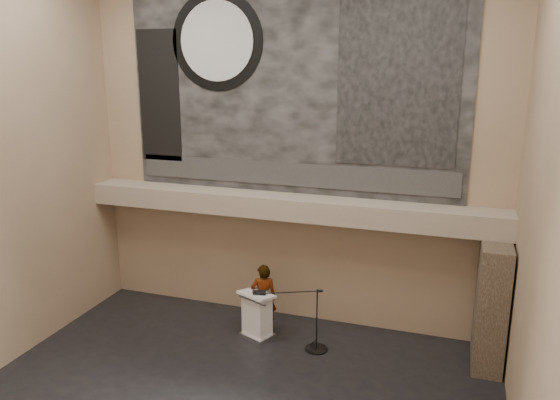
% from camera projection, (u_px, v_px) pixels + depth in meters
% --- Properties ---
extents(wall_back, '(10.00, 0.02, 8.50)m').
position_uv_depth(wall_back, '(291.00, 149.00, 12.81)').
color(wall_back, '#90765B').
rests_on(wall_back, floor).
extents(wall_front, '(10.00, 0.02, 8.50)m').
position_uv_depth(wall_front, '(53.00, 269.00, 5.47)').
color(wall_front, '#90765B').
rests_on(wall_front, floor).
extents(wall_right, '(0.02, 8.00, 8.50)m').
position_uv_depth(wall_right, '(547.00, 210.00, 7.61)').
color(wall_right, '#90765B').
rests_on(wall_right, floor).
extents(soffit, '(10.00, 0.80, 0.50)m').
position_uv_depth(soffit, '(285.00, 206.00, 12.77)').
color(soffit, gray).
rests_on(soffit, wall_back).
extents(sprinkler_left, '(0.04, 0.04, 0.06)m').
position_uv_depth(sprinkler_left, '(222.00, 212.00, 13.29)').
color(sprinkler_left, '#B2893D').
rests_on(sprinkler_left, soffit).
extents(sprinkler_right, '(0.04, 0.04, 0.06)m').
position_uv_depth(sprinkler_right, '(365.00, 226.00, 12.21)').
color(sprinkler_right, '#B2893D').
rests_on(sprinkler_right, soffit).
extents(banner, '(8.00, 0.05, 5.00)m').
position_uv_depth(banner, '(291.00, 86.00, 12.42)').
color(banner, black).
rests_on(banner, wall_back).
extents(banner_text_strip, '(7.76, 0.02, 0.55)m').
position_uv_depth(banner_text_strip, '(290.00, 174.00, 12.90)').
color(banner_text_strip, '#2C2C2C').
rests_on(banner_text_strip, banner).
extents(banner_clock_rim, '(2.30, 0.02, 2.30)m').
position_uv_depth(banner_clock_rim, '(217.00, 41.00, 12.69)').
color(banner_clock_rim, black).
rests_on(banner_clock_rim, banner).
extents(banner_clock_face, '(1.84, 0.02, 1.84)m').
position_uv_depth(banner_clock_face, '(216.00, 41.00, 12.67)').
color(banner_clock_face, silver).
rests_on(banner_clock_face, banner).
extents(banner_building_print, '(2.60, 0.02, 3.60)m').
position_uv_depth(banner_building_print, '(397.00, 83.00, 11.63)').
color(banner_building_print, black).
rests_on(banner_building_print, banner).
extents(banner_brick_print, '(1.10, 0.02, 3.20)m').
position_uv_depth(banner_brick_print, '(159.00, 96.00, 13.51)').
color(banner_brick_print, black).
rests_on(banner_brick_print, banner).
extents(stone_pier, '(0.60, 1.40, 2.70)m').
position_uv_depth(stone_pier, '(491.00, 304.00, 11.33)').
color(stone_pier, '#3E3226').
rests_on(stone_pier, floor).
extents(lectern, '(0.92, 0.80, 1.14)m').
position_uv_depth(lectern, '(257.00, 315.00, 12.62)').
color(lectern, silver).
rests_on(lectern, floor).
extents(binder, '(0.37, 0.34, 0.04)m').
position_uv_depth(binder, '(259.00, 293.00, 12.45)').
color(binder, black).
rests_on(binder, lectern).
extents(papers, '(0.29, 0.33, 0.00)m').
position_uv_depth(papers, '(249.00, 293.00, 12.50)').
color(papers, silver).
rests_on(papers, lectern).
extents(speaker_person, '(0.72, 0.60, 1.67)m').
position_uv_depth(speaker_person, '(264.00, 298.00, 12.84)').
color(speaker_person, silver).
rests_on(speaker_person, floor).
extents(mic_stand, '(1.40, 0.79, 1.44)m').
position_uv_depth(mic_stand, '(314.00, 341.00, 12.14)').
color(mic_stand, black).
rests_on(mic_stand, floor).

